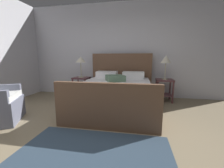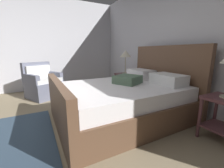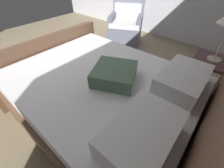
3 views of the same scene
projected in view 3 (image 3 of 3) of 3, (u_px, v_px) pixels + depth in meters
ground_plane at (44, 70)px, 2.71m from camera, size 5.77×5.55×0.02m
bed at (106, 96)px, 1.66m from camera, size 1.74×2.19×1.29m
nightstand_left at (207, 73)px, 1.94m from camera, size 0.44×0.44×0.60m
armchair at (126, 27)px, 3.45m from camera, size 0.98×0.97×0.90m
area_rug at (37, 65)px, 2.81m from camera, size 1.91×1.32×0.01m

